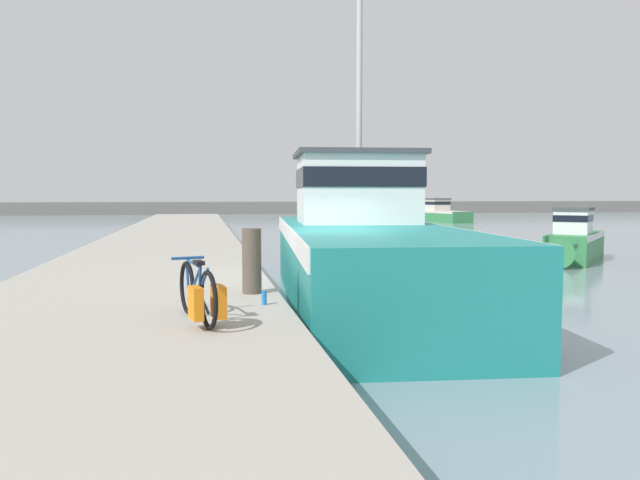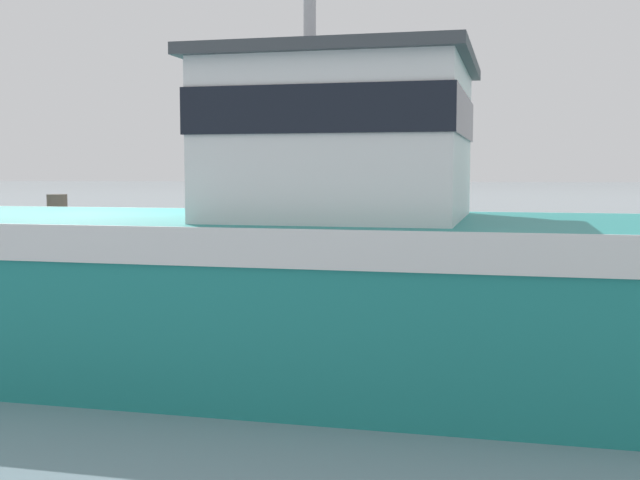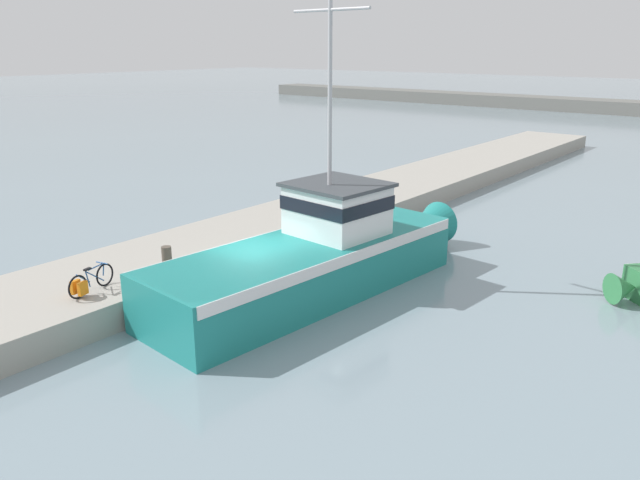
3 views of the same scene
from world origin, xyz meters
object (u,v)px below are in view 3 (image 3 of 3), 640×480
object	(u,v)px
fishing_boat_main	(320,253)
water_bottle_by_bike	(141,286)
bicycle_touring	(88,282)
mooring_post	(167,263)

from	to	relation	value
fishing_boat_main	water_bottle_by_bike	bearing A→B (deg)	-113.46
fishing_boat_main	bicycle_touring	xyz separation A→B (m)	(-3.74, -6.39, -0.01)
mooring_post	water_bottle_by_bike	world-z (taller)	mooring_post
fishing_boat_main	water_bottle_by_bike	distance (m)	5.92
water_bottle_by_bike	fishing_boat_main	bearing A→B (deg)	61.51
bicycle_touring	water_bottle_by_bike	distance (m)	1.52
mooring_post	water_bottle_by_bike	bearing A→B (deg)	-85.28
bicycle_touring	water_bottle_by_bike	xyz separation A→B (m)	(0.92, 1.19, -0.26)
fishing_boat_main	bicycle_touring	world-z (taller)	fishing_boat_main
water_bottle_by_bike	bicycle_touring	bearing A→B (deg)	-127.62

